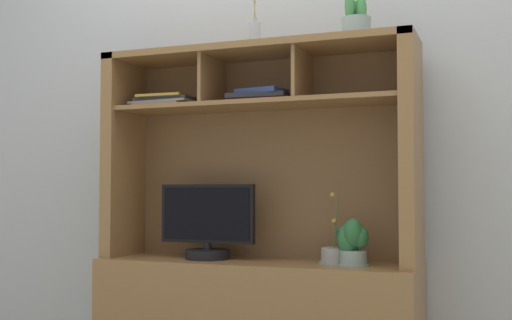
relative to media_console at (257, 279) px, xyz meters
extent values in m
cube|color=#B0B5B5|center=(0.00, 0.23, 0.97)|extent=(6.00, 0.02, 2.80)
cube|color=olive|center=(0.00, -0.01, -0.18)|extent=(1.41, 0.42, 0.52)
cube|color=olive|center=(-0.67, -0.01, 0.55)|extent=(0.06, 0.32, 0.94)
cube|color=olive|center=(0.67, -0.01, 0.55)|extent=(0.06, 0.32, 0.94)
cube|color=brown|center=(0.00, 0.14, 0.54)|extent=(1.35, 0.02, 0.91)
cube|color=olive|center=(0.00, -0.01, 1.01)|extent=(1.41, 0.32, 0.03)
cube|color=olive|center=(0.00, -0.01, 0.77)|extent=(1.29, 0.29, 0.02)
cube|color=olive|center=(-0.21, -0.01, 0.88)|extent=(0.02, 0.28, 0.22)
cube|color=olive|center=(0.21, -0.01, 0.88)|extent=(0.02, 0.28, 0.22)
cylinder|color=black|center=(-0.22, -0.03, 0.10)|extent=(0.20, 0.20, 0.04)
cylinder|color=black|center=(-0.22, -0.03, 0.14)|extent=(0.04, 0.04, 0.03)
cube|color=black|center=(-0.22, -0.03, 0.28)|extent=(0.45, 0.03, 0.26)
cube|color=black|center=(-0.22, -0.05, 0.28)|extent=(0.42, 0.00, 0.23)
cylinder|color=gray|center=(0.35, 0.01, 0.11)|extent=(0.13, 0.13, 0.07)
cylinder|color=gray|center=(0.35, 0.01, 0.09)|extent=(0.15, 0.15, 0.01)
cylinder|color=#4C6B38|center=(0.35, 0.01, 0.26)|extent=(0.03, 0.02, 0.22)
sphere|color=#BA8C3B|center=(0.35, 0.01, 0.26)|extent=(0.02, 0.02, 0.02)
sphere|color=#BA8C3B|center=(0.35, 0.00, 0.37)|extent=(0.02, 0.02, 0.02)
ellipsoid|color=#225836|center=(0.37, 0.00, 0.18)|extent=(0.04, 0.05, 0.12)
ellipsoid|color=#225836|center=(0.37, 0.02, 0.18)|extent=(0.04, 0.04, 0.08)
cylinder|color=gray|center=(0.44, -0.05, 0.11)|extent=(0.11, 0.11, 0.06)
cylinder|color=gray|center=(0.44, -0.05, 0.09)|extent=(0.13, 0.13, 0.01)
ellipsoid|color=#296736|center=(0.47, -0.04, 0.20)|extent=(0.07, 0.08, 0.09)
ellipsoid|color=#296736|center=(0.44, -0.03, 0.18)|extent=(0.04, 0.07, 0.08)
ellipsoid|color=#296736|center=(0.41, -0.05, 0.19)|extent=(0.08, 0.06, 0.13)
ellipsoid|color=#296736|center=(0.44, -0.06, 0.22)|extent=(0.08, 0.07, 0.11)
cube|color=gray|center=(-0.45, -0.01, 0.78)|extent=(0.27, 0.23, 0.01)
cube|color=gray|center=(-0.45, 0.00, 0.80)|extent=(0.32, 0.22, 0.01)
cube|color=#393D47|center=(-0.46, 0.00, 0.81)|extent=(0.28, 0.14, 0.02)
cube|color=gold|center=(-0.46, 0.00, 0.83)|extent=(0.23, 0.20, 0.01)
cube|color=#AB2823|center=(0.02, 0.02, 0.78)|extent=(0.29, 0.17, 0.02)
cube|color=#2A3039|center=(0.01, 0.02, 0.80)|extent=(0.28, 0.22, 0.02)
cube|color=navy|center=(0.02, 0.00, 0.82)|extent=(0.22, 0.17, 0.02)
cylinder|color=#AAB4B2|center=(0.00, -0.02, 1.08)|extent=(0.05, 0.05, 0.11)
cylinder|color=#AAB4B2|center=(0.00, -0.02, 1.14)|extent=(0.02, 0.02, 0.02)
cylinder|color=tan|center=(0.00, -0.02, 1.20)|extent=(0.00, 0.02, 0.15)
cylinder|color=tan|center=(0.00, -0.02, 1.20)|extent=(0.02, 0.02, 0.15)
cylinder|color=tan|center=(0.00, -0.02, 1.20)|extent=(0.01, 0.01, 0.15)
cylinder|color=tan|center=(0.00, -0.02, 1.20)|extent=(0.00, 0.04, 0.15)
cylinder|color=tan|center=(0.00, -0.03, 1.20)|extent=(0.03, 0.02, 0.15)
cylinder|color=tan|center=(0.00, -0.03, 1.20)|extent=(0.02, 0.01, 0.15)
cylinder|color=#8BA197|center=(0.46, -0.03, 1.06)|extent=(0.12, 0.12, 0.08)
cylinder|color=#8BA197|center=(0.46, -0.03, 1.03)|extent=(0.14, 0.14, 0.01)
ellipsoid|color=#428947|center=(0.48, -0.04, 1.14)|extent=(0.04, 0.06, 0.13)
ellipsoid|color=#428947|center=(0.45, -0.02, 1.14)|extent=(0.08, 0.05, 0.08)
ellipsoid|color=#428947|center=(0.44, -0.06, 1.15)|extent=(0.04, 0.06, 0.14)
camera|label=1|loc=(1.02, -2.66, 0.40)|focal=45.32mm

